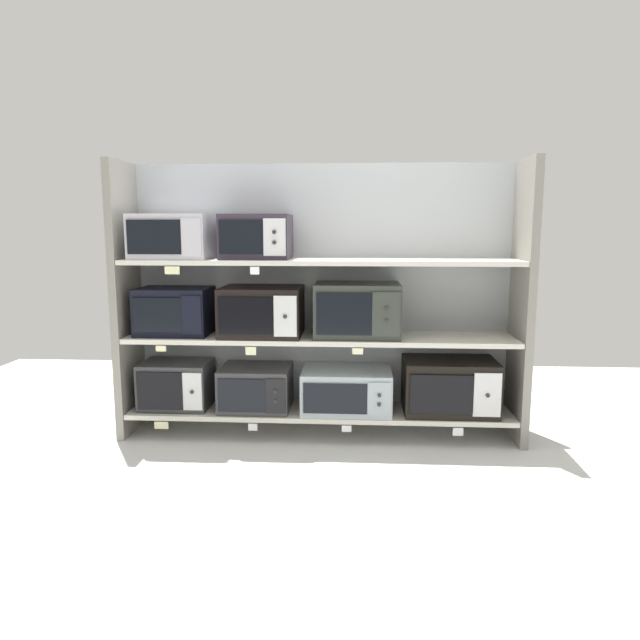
% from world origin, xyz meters
% --- Properties ---
extents(ground, '(6.44, 6.00, 0.02)m').
position_xyz_m(ground, '(0.00, -1.00, -0.01)').
color(ground, silver).
extents(back_panel, '(2.64, 0.04, 1.74)m').
position_xyz_m(back_panel, '(0.00, 0.23, 0.87)').
color(back_panel, '#9EA3A8').
rests_on(back_panel, ground).
extents(upright_left, '(0.05, 0.42, 1.74)m').
position_xyz_m(upright_left, '(-1.25, 0.00, 0.87)').
color(upright_left, gray).
rests_on(upright_left, ground).
extents(upright_right, '(0.05, 0.42, 1.74)m').
position_xyz_m(upright_right, '(1.25, 0.00, 0.87)').
color(upright_right, gray).
rests_on(upright_right, ground).
extents(shelf_0, '(2.44, 0.42, 0.03)m').
position_xyz_m(shelf_0, '(0.00, 0.00, 0.15)').
color(shelf_0, beige).
rests_on(shelf_0, ground).
extents(microwave_0, '(0.44, 0.35, 0.30)m').
position_xyz_m(microwave_0, '(-0.94, -0.00, 0.32)').
color(microwave_0, '#2F3132').
rests_on(microwave_0, shelf_0).
extents(microwave_1, '(0.45, 0.40, 0.27)m').
position_xyz_m(microwave_1, '(-0.42, -0.00, 0.31)').
color(microwave_1, '#323133').
rests_on(microwave_1, shelf_0).
extents(microwave_2, '(0.57, 0.43, 0.27)m').
position_xyz_m(microwave_2, '(0.17, -0.00, 0.30)').
color(microwave_2, '#96A2A9').
rests_on(microwave_2, shelf_0).
extents(microwave_3, '(0.58, 0.40, 0.34)m').
position_xyz_m(microwave_3, '(0.82, -0.00, 0.34)').
color(microwave_3, black).
rests_on(microwave_3, shelf_0).
extents(price_tag_0, '(0.09, 0.00, 0.05)m').
position_xyz_m(price_tag_0, '(-0.98, -0.22, 0.11)').
color(price_tag_0, beige).
extents(price_tag_1, '(0.06, 0.00, 0.04)m').
position_xyz_m(price_tag_1, '(-0.40, -0.22, 0.11)').
color(price_tag_1, white).
extents(price_tag_2, '(0.06, 0.00, 0.04)m').
position_xyz_m(price_tag_2, '(0.18, -0.22, 0.11)').
color(price_tag_2, white).
extents(price_tag_3, '(0.06, 0.00, 0.05)m').
position_xyz_m(price_tag_3, '(0.85, -0.22, 0.11)').
color(price_tag_3, white).
extents(shelf_1, '(2.44, 0.42, 0.03)m').
position_xyz_m(shelf_1, '(0.00, 0.00, 0.64)').
color(shelf_1, beige).
extents(microwave_4, '(0.45, 0.35, 0.30)m').
position_xyz_m(microwave_4, '(-0.93, -0.00, 0.80)').
color(microwave_4, black).
rests_on(microwave_4, shelf_1).
extents(microwave_5, '(0.50, 0.44, 0.31)m').
position_xyz_m(microwave_5, '(-0.37, -0.00, 0.81)').
color(microwave_5, black).
rests_on(microwave_5, shelf_1).
extents(microwave_6, '(0.53, 0.39, 0.34)m').
position_xyz_m(microwave_6, '(0.23, -0.00, 0.82)').
color(microwave_6, '#2E322B').
rests_on(microwave_6, shelf_1).
extents(price_tag_4, '(0.06, 0.00, 0.03)m').
position_xyz_m(price_tag_4, '(-0.96, -0.22, 0.60)').
color(price_tag_4, beige).
extents(price_tag_5, '(0.06, 0.00, 0.05)m').
position_xyz_m(price_tag_5, '(-0.41, -0.22, 0.59)').
color(price_tag_5, beige).
extents(price_tag_6, '(0.06, 0.00, 0.04)m').
position_xyz_m(price_tag_6, '(0.24, -0.22, 0.60)').
color(price_tag_6, beige).
extents(shelf_2, '(2.44, 0.42, 0.03)m').
position_xyz_m(shelf_2, '(0.00, 0.00, 1.12)').
color(shelf_2, beige).
extents(microwave_7, '(0.48, 0.41, 0.28)m').
position_xyz_m(microwave_7, '(-0.92, -0.00, 1.28)').
color(microwave_7, '#B5B2BA').
rests_on(microwave_7, shelf_2).
extents(microwave_8, '(0.42, 0.36, 0.28)m').
position_xyz_m(microwave_8, '(-0.40, -0.00, 1.28)').
color(microwave_8, '#2F2734').
rests_on(microwave_8, shelf_2).
extents(price_tag_7, '(0.09, 0.00, 0.05)m').
position_xyz_m(price_tag_7, '(-0.87, -0.22, 1.08)').
color(price_tag_7, beige).
extents(price_tag_8, '(0.06, 0.00, 0.05)m').
position_xyz_m(price_tag_8, '(-0.37, -0.22, 1.08)').
color(price_tag_8, white).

